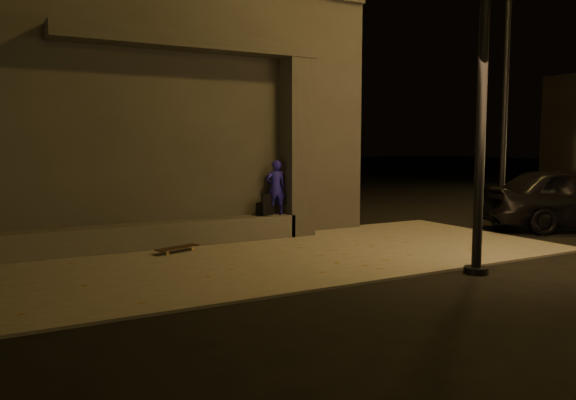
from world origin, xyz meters
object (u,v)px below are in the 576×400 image
backpack (265,208)px  car_a (576,198)px  skateboard (177,248)px  column (297,148)px  skateboarder (276,187)px

backpack → car_a: car_a is taller
backpack → skateboard: bearing=174.2°
skateboard → column: bearing=-6.8°
skateboard → car_a: bearing=-30.2°
column → skateboard: bearing=-166.9°
backpack → car_a: size_ratio=0.10×
column → skateboarder: bearing=180.0°
backpack → car_a: bearing=-41.9°
skateboard → skateboarder: bearing=-4.1°
backpack → skateboard: 2.20m
skateboarder → skateboard: skateboarder is taller
skateboarder → car_a: bearing=171.3°
column → backpack: bearing=-180.0°
skateboarder → column: bearing=-169.6°
skateboarder → backpack: skateboarder is taller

